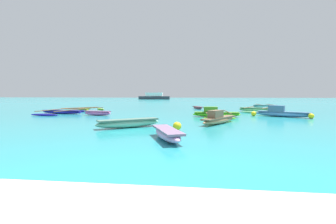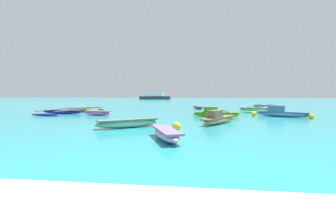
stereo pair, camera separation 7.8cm
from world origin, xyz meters
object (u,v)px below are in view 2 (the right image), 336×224
moored_boat_10 (98,113)px  mooring_buoy_0 (311,116)px  moored_boat_7 (198,107)px  moored_boat_8 (128,123)px  moored_boat_0 (62,112)px  moored_boat_2 (218,119)px  moored_boat_5 (166,134)px  mooring_buoy_2 (254,114)px  moored_boat_3 (282,113)px  moored_boat_6 (215,113)px  moored_boat_9 (265,106)px  distant_ferry (155,97)px  moored_boat_1 (258,110)px  mooring_buoy_1 (176,126)px  moored_boat_4 (83,109)px

moored_boat_10 → mooring_buoy_0: (16.44, -0.79, -0.02)m
moored_boat_7 → moored_boat_8: moored_boat_8 is taller
moored_boat_0 → moored_boat_2: bearing=-16.2°
moored_boat_2 → mooring_buoy_0: moored_boat_2 is taller
moored_boat_5 → mooring_buoy_2: 11.74m
moored_boat_8 → moored_boat_0: bearing=104.0°
moored_boat_3 → moored_boat_6: (-5.22, -0.66, -0.05)m
moored_boat_9 → mooring_buoy_0: (-0.70, -12.95, -0.03)m
moored_boat_2 → distant_ferry: distant_ferry is taller
moored_boat_10 → moored_boat_3: bearing=11.6°
moored_boat_7 → moored_boat_9: bearing=85.2°
moored_boat_1 → moored_boat_10: moored_boat_1 is taller
moored_boat_1 → moored_boat_8: 15.34m
moored_boat_5 → moored_boat_10: moored_boat_5 is taller
moored_boat_6 → distant_ferry: 64.05m
moored_boat_6 → moored_boat_8: (-5.16, -6.34, -0.01)m
moored_boat_2 → mooring_buoy_1: size_ratio=8.17×
moored_boat_6 → mooring_buoy_0: size_ratio=10.73×
moored_boat_2 → distant_ferry: bearing=46.5°
moored_boat_0 → moored_boat_3: 18.79m
moored_boat_8 → moored_boat_10: bearing=91.3°
moored_boat_0 → moored_boat_2: size_ratio=1.39×
moored_boat_3 → mooring_buoy_1: (-7.76, -7.64, -0.10)m
moored_boat_10 → mooring_buoy_0: size_ratio=6.49×
moored_boat_9 → distant_ferry: 54.92m
moored_boat_9 → distant_ferry: size_ratio=0.39×
moored_boat_8 → mooring_buoy_1: 2.69m
moored_boat_0 → mooring_buoy_1: bearing=-30.6°
moored_boat_7 → mooring_buoy_0: bearing=15.6°
moored_boat_5 → moored_boat_9: (10.20, 21.55, -0.01)m
moored_boat_5 → distant_ferry: bearing=168.8°
moored_boat_2 → moored_boat_5: 5.64m
moored_boat_3 → moored_boat_10: bearing=-147.6°
mooring_buoy_2 → distant_ferry: size_ratio=0.04×
moored_boat_3 → moored_boat_7: (-6.40, 8.94, -0.14)m
moored_boat_0 → moored_boat_4: moored_boat_0 is taller
mooring_buoy_2 → distant_ferry: (-18.72, 61.25, 0.80)m
moored_boat_3 → moored_boat_5: size_ratio=1.39×
moored_boat_2 → moored_boat_6: moored_boat_2 is taller
moored_boat_8 → mooring_buoy_2: (8.28, 7.21, -0.06)m
moored_boat_2 → mooring_buoy_2: bearing=0.1°
moored_boat_2 → moored_boat_10: 10.42m
moored_boat_9 → mooring_buoy_0: bearing=-89.6°
moored_boat_2 → moored_boat_10: moored_boat_2 is taller
moored_boat_3 → moored_boat_6: 5.26m
mooring_buoy_0 → distant_ferry: size_ratio=0.04×
moored_boat_0 → mooring_buoy_0: bearing=0.7°
moored_boat_1 → moored_boat_2: (-4.93, -9.66, 0.07)m
moored_boat_4 → moored_boat_10: bearing=-10.3°
moored_boat_0 → mooring_buoy_1: size_ratio=11.35×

